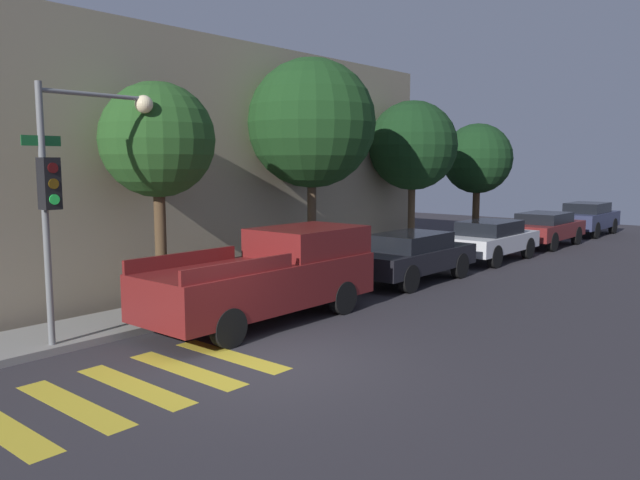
{
  "coord_description": "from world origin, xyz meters",
  "views": [
    {
      "loc": [
        -7.2,
        -7.36,
        3.4
      ],
      "look_at": [
        3.9,
        2.1,
        1.6
      ],
      "focal_mm": 35.0,
      "sensor_mm": 36.0,
      "label": 1
    }
  ],
  "objects_px": {
    "sedan_middle": "(490,239)",
    "sedan_near_corner": "(412,255)",
    "sedan_far_end": "(545,228)",
    "tree_midblock": "(312,124)",
    "tree_near_corner": "(158,141)",
    "tree_far_end": "(413,146)",
    "sedan_tail_of_row": "(587,218)",
    "traffic_light_pole": "(74,169)",
    "pickup_truck": "(271,275)",
    "tree_behind_truck": "(477,159)"
  },
  "relations": [
    {
      "from": "sedan_middle",
      "to": "sedan_near_corner",
      "type": "bearing_deg",
      "value": -180.0
    },
    {
      "from": "sedan_far_end",
      "to": "tree_far_end",
      "type": "xyz_separation_m",
      "value": [
        -6.74,
        2.2,
        3.22
      ]
    },
    {
      "from": "pickup_truck",
      "to": "sedan_far_end",
      "type": "relative_size",
      "value": 1.24
    },
    {
      "from": "pickup_truck",
      "to": "tree_behind_truck",
      "type": "distance_m",
      "value": 14.49
    },
    {
      "from": "sedan_far_end",
      "to": "tree_behind_truck",
      "type": "distance_m",
      "value": 3.99
    },
    {
      "from": "sedan_tail_of_row",
      "to": "tree_behind_truck",
      "type": "distance_m",
      "value": 8.0
    },
    {
      "from": "sedan_middle",
      "to": "tree_far_end",
      "type": "height_order",
      "value": "tree_far_end"
    },
    {
      "from": "traffic_light_pole",
      "to": "tree_far_end",
      "type": "relative_size",
      "value": 0.87
    },
    {
      "from": "sedan_middle",
      "to": "tree_near_corner",
      "type": "relative_size",
      "value": 0.85
    },
    {
      "from": "sedan_middle",
      "to": "sedan_tail_of_row",
      "type": "bearing_deg",
      "value": -0.0
    },
    {
      "from": "tree_near_corner",
      "to": "traffic_light_pole",
      "type": "bearing_deg",
      "value": -159.29
    },
    {
      "from": "sedan_middle",
      "to": "tree_behind_truck",
      "type": "relative_size",
      "value": 0.88
    },
    {
      "from": "traffic_light_pole",
      "to": "tree_near_corner",
      "type": "bearing_deg",
      "value": 20.71
    },
    {
      "from": "sedan_middle",
      "to": "tree_midblock",
      "type": "distance_m",
      "value": 8.19
    },
    {
      "from": "tree_near_corner",
      "to": "tree_midblock",
      "type": "xyz_separation_m",
      "value": [
        5.13,
        0.0,
        0.61
      ]
    },
    {
      "from": "tree_midblock",
      "to": "traffic_light_pole",
      "type": "bearing_deg",
      "value": -173.0
    },
    {
      "from": "sedan_near_corner",
      "to": "tree_midblock",
      "type": "bearing_deg",
      "value": 130.05
    },
    {
      "from": "sedan_middle",
      "to": "traffic_light_pole",
      "type": "bearing_deg",
      "value": 175.02
    },
    {
      "from": "pickup_truck",
      "to": "sedan_tail_of_row",
      "type": "xyz_separation_m",
      "value": [
        21.27,
        0.0,
        -0.16
      ]
    },
    {
      "from": "tree_near_corner",
      "to": "tree_midblock",
      "type": "height_order",
      "value": "tree_midblock"
    },
    {
      "from": "tree_behind_truck",
      "to": "tree_midblock",
      "type": "bearing_deg",
      "value": 180.0
    },
    {
      "from": "sedan_tail_of_row",
      "to": "sedan_far_end",
      "type": "bearing_deg",
      "value": 180.0
    },
    {
      "from": "sedan_far_end",
      "to": "sedan_tail_of_row",
      "type": "height_order",
      "value": "sedan_tail_of_row"
    },
    {
      "from": "tree_near_corner",
      "to": "tree_far_end",
      "type": "xyz_separation_m",
      "value": [
        10.43,
        0.0,
        0.11
      ]
    },
    {
      "from": "sedan_near_corner",
      "to": "tree_far_end",
      "type": "bearing_deg",
      "value": 32.57
    },
    {
      "from": "sedan_middle",
      "to": "tree_far_end",
      "type": "bearing_deg",
      "value": 127.1
    },
    {
      "from": "sedan_near_corner",
      "to": "tree_behind_truck",
      "type": "distance_m",
      "value": 9.09
    },
    {
      "from": "pickup_truck",
      "to": "tree_near_corner",
      "type": "height_order",
      "value": "tree_near_corner"
    },
    {
      "from": "traffic_light_pole",
      "to": "tree_behind_truck",
      "type": "distance_m",
      "value": 17.85
    },
    {
      "from": "sedan_middle",
      "to": "tree_midblock",
      "type": "xyz_separation_m",
      "value": [
        -6.96,
        2.2,
        3.72
      ]
    },
    {
      "from": "pickup_truck",
      "to": "sedan_near_corner",
      "type": "relative_size",
      "value": 1.22
    },
    {
      "from": "tree_far_end",
      "to": "tree_behind_truck",
      "type": "relative_size",
      "value": 1.11
    },
    {
      "from": "traffic_light_pole",
      "to": "sedan_tail_of_row",
      "type": "height_order",
      "value": "traffic_light_pole"
    },
    {
      "from": "sedan_far_end",
      "to": "tree_far_end",
      "type": "relative_size",
      "value": 0.8
    },
    {
      "from": "sedan_tail_of_row",
      "to": "tree_far_end",
      "type": "xyz_separation_m",
      "value": [
        -12.11,
        2.2,
        3.16
      ]
    },
    {
      "from": "tree_behind_truck",
      "to": "sedan_middle",
      "type": "bearing_deg",
      "value": -145.98
    },
    {
      "from": "tree_near_corner",
      "to": "pickup_truck",
      "type": "bearing_deg",
      "value": -60.08
    },
    {
      "from": "traffic_light_pole",
      "to": "tree_behind_truck",
      "type": "bearing_deg",
      "value": 3.0
    },
    {
      "from": "traffic_light_pole",
      "to": "sedan_far_end",
      "type": "bearing_deg",
      "value": -3.7
    },
    {
      "from": "sedan_near_corner",
      "to": "tree_near_corner",
      "type": "relative_size",
      "value": 0.87
    },
    {
      "from": "tree_midblock",
      "to": "tree_behind_truck",
      "type": "relative_size",
      "value": 1.26
    },
    {
      "from": "traffic_light_pole",
      "to": "sedan_middle",
      "type": "height_order",
      "value": "traffic_light_pole"
    },
    {
      "from": "pickup_truck",
      "to": "sedan_near_corner",
      "type": "xyz_separation_m",
      "value": [
        5.71,
        0.0,
        -0.22
      ]
    },
    {
      "from": "sedan_near_corner",
      "to": "pickup_truck",
      "type": "bearing_deg",
      "value": -180.0
    },
    {
      "from": "sedan_far_end",
      "to": "tree_midblock",
      "type": "distance_m",
      "value": 12.79
    },
    {
      "from": "sedan_far_end",
      "to": "tree_midblock",
      "type": "height_order",
      "value": "tree_midblock"
    },
    {
      "from": "pickup_truck",
      "to": "sedan_middle",
      "type": "height_order",
      "value": "pickup_truck"
    },
    {
      "from": "traffic_light_pole",
      "to": "tree_near_corner",
      "type": "relative_size",
      "value": 0.93
    },
    {
      "from": "pickup_truck",
      "to": "tree_behind_truck",
      "type": "relative_size",
      "value": 1.1
    },
    {
      "from": "pickup_truck",
      "to": "sedan_near_corner",
      "type": "height_order",
      "value": "pickup_truck"
    }
  ]
}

